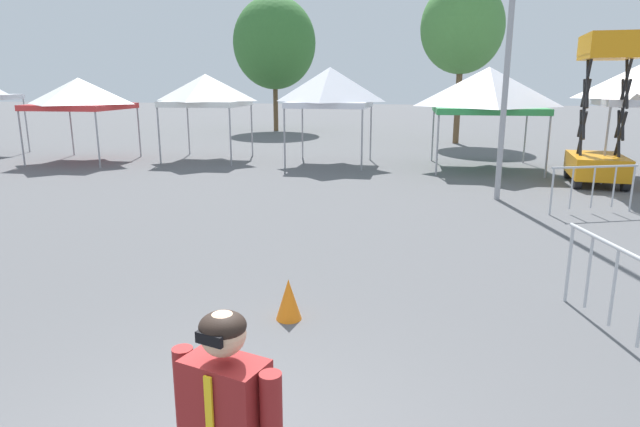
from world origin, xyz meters
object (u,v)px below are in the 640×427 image
at_px(canopy_tent_behind_center, 488,90).
at_px(traffic_cone_lot_center, 289,299).
at_px(canopy_tent_behind_left, 330,87).
at_px(scissor_lift, 599,141).
at_px(tree_behind_tents_right, 462,28).
at_px(canopy_tent_behind_right, 206,90).
at_px(canopy_tent_right_of_center, 79,94).
at_px(tree_behind_tents_center, 274,43).
at_px(crowd_barrier_near_person, 594,180).
at_px(crowd_barrier_mid_lot, 616,274).

relative_size(canopy_tent_behind_center, traffic_cone_lot_center, 6.76).
xyz_separation_m(canopy_tent_behind_left, scissor_lift, (8.14, -2.56, -1.44)).
height_order(canopy_tent_behind_left, tree_behind_tents_right, tree_behind_tents_right).
distance_m(canopy_tent_behind_right, scissor_lift, 13.22).
bearing_deg(canopy_tent_right_of_center, tree_behind_tents_center, 75.23).
xyz_separation_m(canopy_tent_right_of_center, tree_behind_tents_right, (13.90, 8.64, 2.83)).
bearing_deg(scissor_lift, canopy_tent_behind_center, 139.53).
xyz_separation_m(canopy_tent_right_of_center, canopy_tent_behind_left, (9.05, 0.91, 0.23)).
relative_size(canopy_tent_behind_right, crowd_barrier_near_person, 1.59).
distance_m(canopy_tent_behind_center, crowd_barrier_mid_lot, 12.76).
relative_size(scissor_lift, tree_behind_tents_right, 0.56).
relative_size(canopy_tent_behind_center, crowd_barrier_mid_lot, 1.71).
bearing_deg(canopy_tent_behind_center, canopy_tent_behind_right, 177.47).
relative_size(canopy_tent_behind_right, crowd_barrier_mid_lot, 1.53).
bearing_deg(tree_behind_tents_center, crowd_barrier_mid_lot, -67.18).
bearing_deg(tree_behind_tents_center, tree_behind_tents_right, -26.66).
xyz_separation_m(canopy_tent_right_of_center, traffic_cone_lot_center, (10.68, -12.09, -2.19)).
bearing_deg(tree_behind_tents_center, canopy_tent_behind_right, -86.77).
distance_m(crowd_barrier_near_person, traffic_cone_lot_center, 8.53).
bearing_deg(crowd_barrier_near_person, scissor_lift, 72.86).
bearing_deg(tree_behind_tents_center, canopy_tent_behind_left, -67.22).
height_order(tree_behind_tents_right, traffic_cone_lot_center, tree_behind_tents_right).
distance_m(canopy_tent_behind_right, canopy_tent_behind_left, 4.71).
bearing_deg(crowd_barrier_near_person, traffic_cone_lot_center, -128.80).
height_order(canopy_tent_behind_right, traffic_cone_lot_center, canopy_tent_behind_right).
relative_size(tree_behind_tents_center, crowd_barrier_near_person, 3.89).
distance_m(canopy_tent_behind_right, tree_behind_tents_right, 12.39).
xyz_separation_m(canopy_tent_right_of_center, scissor_lift, (17.19, -1.65, -1.21)).
height_order(canopy_tent_behind_center, crowd_barrier_near_person, canopy_tent_behind_center).
height_order(canopy_tent_behind_center, tree_behind_tents_center, tree_behind_tents_center).
xyz_separation_m(scissor_lift, traffic_cone_lot_center, (-6.51, -10.44, -0.98)).
height_order(canopy_tent_behind_center, traffic_cone_lot_center, canopy_tent_behind_center).
distance_m(canopy_tent_behind_left, crowd_barrier_near_person, 9.63).
height_order(canopy_tent_behind_right, tree_behind_tents_center, tree_behind_tents_center).
height_order(canopy_tent_right_of_center, scissor_lift, scissor_lift).
distance_m(scissor_lift, traffic_cone_lot_center, 12.34).
xyz_separation_m(canopy_tent_behind_right, canopy_tent_behind_left, (4.70, -0.32, 0.11)).
relative_size(canopy_tent_behind_right, tree_behind_tents_right, 0.43).
xyz_separation_m(canopy_tent_behind_right, scissor_lift, (12.84, -2.87, -1.32)).
relative_size(canopy_tent_behind_center, scissor_lift, 0.85).
bearing_deg(canopy_tent_right_of_center, traffic_cone_lot_center, -48.54).
bearing_deg(scissor_lift, tree_behind_tents_center, 131.27).
distance_m(tree_behind_tents_right, crowd_barrier_mid_lot, 20.99).
bearing_deg(crowd_barrier_near_person, canopy_tent_right_of_center, 161.22).
xyz_separation_m(canopy_tent_behind_center, crowd_barrier_near_person, (1.68, -6.23, -1.86)).
height_order(tree_behind_tents_center, crowd_barrier_near_person, tree_behind_tents_center).
bearing_deg(canopy_tent_behind_left, canopy_tent_behind_center, -1.36).
xyz_separation_m(crowd_barrier_mid_lot, traffic_cone_lot_center, (-3.75, -0.24, -0.49)).
bearing_deg(crowd_barrier_mid_lot, crowd_barrier_near_person, 76.04).
distance_m(tree_behind_tents_center, crowd_barrier_near_person, 23.28).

